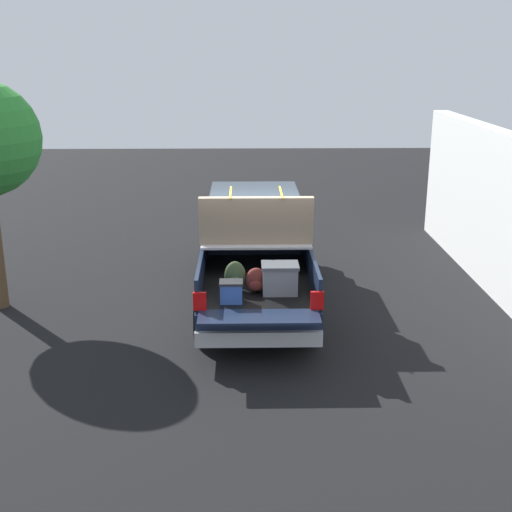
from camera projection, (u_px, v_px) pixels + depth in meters
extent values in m
plane|color=black|center=(255.00, 301.00, 12.88)|extent=(40.00, 40.00, 0.00)
cube|color=#162138|center=(255.00, 271.00, 12.70)|extent=(5.50, 1.92, 0.49)
cube|color=black|center=(257.00, 279.00, 11.47)|extent=(2.80, 1.80, 0.04)
cube|color=#162138|center=(202.00, 267.00, 11.39)|extent=(2.80, 0.06, 0.50)
cube|color=#162138|center=(311.00, 266.00, 11.42)|extent=(2.80, 0.06, 0.50)
cube|color=#162138|center=(255.00, 244.00, 12.71)|extent=(0.06, 1.80, 0.50)
cube|color=#162138|center=(259.00, 317.00, 9.87)|extent=(0.55, 1.80, 0.04)
cube|color=#B2B2B7|center=(256.00, 239.00, 12.06)|extent=(1.25, 1.92, 0.04)
cube|color=#162138|center=(254.00, 228.00, 13.84)|extent=(2.30, 1.92, 0.50)
cube|color=#2D3842|center=(254.00, 204.00, 13.58)|extent=(1.94, 1.76, 0.54)
cube|color=#162138|center=(253.00, 215.00, 15.14)|extent=(0.40, 1.82, 0.38)
cube|color=#B2B2B7|center=(259.00, 337.00, 10.14)|extent=(0.24, 1.92, 0.24)
cube|color=red|center=(200.00, 301.00, 10.05)|extent=(0.06, 0.20, 0.28)
cube|color=red|center=(317.00, 300.00, 10.09)|extent=(0.06, 0.20, 0.28)
cylinder|color=black|center=(213.00, 255.00, 14.42)|extent=(0.76, 0.30, 0.76)
cylinder|color=black|center=(295.00, 255.00, 14.45)|extent=(0.76, 0.30, 0.76)
cylinder|color=black|center=(204.00, 319.00, 11.08)|extent=(0.76, 0.30, 0.76)
cylinder|color=black|center=(311.00, 318.00, 11.11)|extent=(0.76, 0.30, 0.76)
cube|color=slate|center=(280.00, 280.00, 10.73)|extent=(0.40, 0.55, 0.44)
cube|color=#505359|center=(280.00, 266.00, 10.65)|extent=(0.44, 0.59, 0.05)
ellipsoid|color=maroon|center=(256.00, 280.00, 10.79)|extent=(0.20, 0.33, 0.40)
ellipsoid|color=maroon|center=(256.00, 286.00, 10.70)|extent=(0.09, 0.23, 0.18)
ellipsoid|color=#384728|center=(235.00, 276.00, 10.81)|extent=(0.20, 0.35, 0.50)
ellipsoid|color=#384728|center=(235.00, 283.00, 10.73)|extent=(0.09, 0.24, 0.22)
cube|color=#3359B2|center=(231.00, 293.00, 10.36)|extent=(0.26, 0.34, 0.30)
cube|color=#262628|center=(231.00, 282.00, 10.31)|extent=(0.28, 0.36, 0.04)
cube|color=#84705B|center=(256.00, 226.00, 11.99)|extent=(0.89, 1.97, 0.42)
cube|color=#84705B|center=(256.00, 209.00, 11.52)|extent=(0.16, 1.97, 0.40)
cube|color=#84705B|center=(206.00, 208.00, 11.93)|extent=(0.65, 0.20, 0.22)
cube|color=#84705B|center=(306.00, 208.00, 11.96)|extent=(0.65, 0.20, 0.22)
cube|color=yellow|center=(231.00, 192.00, 11.80)|extent=(0.99, 0.03, 0.02)
cube|color=yellow|center=(281.00, 192.00, 11.82)|extent=(0.99, 0.03, 0.02)
cube|color=white|center=(498.00, 213.00, 13.14)|extent=(8.96, 0.36, 3.12)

